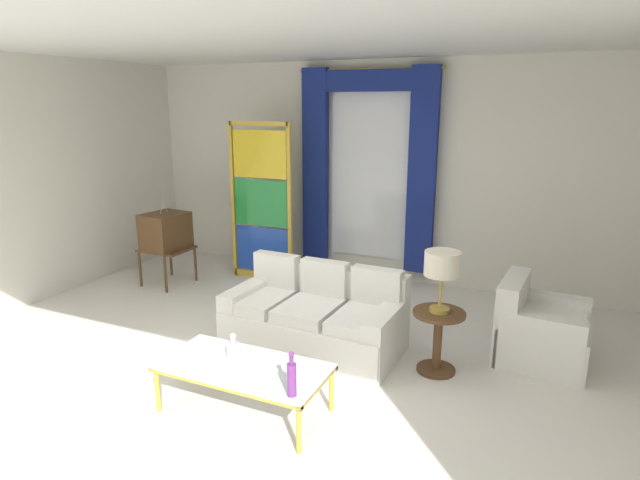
# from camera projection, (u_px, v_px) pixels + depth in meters

# --- Properties ---
(ground_plane) EXTENTS (16.00, 16.00, 0.00)m
(ground_plane) POSITION_uv_depth(u_px,v_px,m) (277.00, 368.00, 5.01)
(ground_plane) COLOR white
(wall_rear) EXTENTS (8.00, 0.12, 3.00)m
(wall_rear) POSITION_uv_depth(u_px,v_px,m) (382.00, 173.00, 7.32)
(wall_rear) COLOR white
(wall_rear) RESTS_ON ground
(wall_left) EXTENTS (0.12, 7.00, 3.00)m
(wall_left) POSITION_uv_depth(u_px,v_px,m) (42.00, 180.00, 6.63)
(wall_left) COLOR white
(wall_left) RESTS_ON ground
(ceiling_slab) EXTENTS (8.00, 7.60, 0.04)m
(ceiling_slab) POSITION_uv_depth(u_px,v_px,m) (312.00, 39.00, 4.95)
(ceiling_slab) COLOR white
(curtained_window) EXTENTS (2.00, 0.17, 2.70)m
(curtained_window) POSITION_uv_depth(u_px,v_px,m) (367.00, 156.00, 7.18)
(curtained_window) COLOR white
(curtained_window) RESTS_ON ground
(couch_white_long) EXTENTS (1.79, 0.98, 0.86)m
(couch_white_long) POSITION_uv_depth(u_px,v_px,m) (317.00, 317.00, 5.43)
(couch_white_long) COLOR white
(couch_white_long) RESTS_ON ground
(coffee_table) EXTENTS (1.36, 0.67, 0.41)m
(coffee_table) POSITION_uv_depth(u_px,v_px,m) (244.00, 369.00, 4.23)
(coffee_table) COLOR silver
(coffee_table) RESTS_ON ground
(bottle_blue_decanter) EXTENTS (0.11, 0.11, 0.20)m
(bottle_blue_decanter) POSITION_uv_depth(u_px,v_px,m) (233.00, 348.00, 4.36)
(bottle_blue_decanter) COLOR silver
(bottle_blue_decanter) RESTS_ON coffee_table
(bottle_crystal_tall) EXTENTS (0.07, 0.07, 0.34)m
(bottle_crystal_tall) POSITION_uv_depth(u_px,v_px,m) (292.00, 378.00, 3.75)
(bottle_crystal_tall) COLOR #753384
(bottle_crystal_tall) RESTS_ON coffee_table
(vintage_tv) EXTENTS (0.62, 0.64, 1.35)m
(vintage_tv) POSITION_uv_depth(u_px,v_px,m) (166.00, 233.00, 7.17)
(vintage_tv) COLOR brown
(vintage_tv) RESTS_ON ground
(armchair_white) EXTENTS (0.88, 0.87, 0.80)m
(armchair_white) POSITION_uv_depth(u_px,v_px,m) (537.00, 332.00, 5.12)
(armchair_white) COLOR white
(armchair_white) RESTS_ON ground
(stained_glass_divider) EXTENTS (0.95, 0.05, 2.20)m
(stained_glass_divider) POSITION_uv_depth(u_px,v_px,m) (261.00, 206.00, 7.29)
(stained_glass_divider) COLOR gold
(stained_glass_divider) RESTS_ON ground
(peacock_figurine) EXTENTS (0.44, 0.60, 0.50)m
(peacock_figurine) POSITION_uv_depth(u_px,v_px,m) (280.00, 278.00, 6.90)
(peacock_figurine) COLOR beige
(peacock_figurine) RESTS_ON ground
(round_side_table) EXTENTS (0.48, 0.48, 0.59)m
(round_side_table) POSITION_uv_depth(u_px,v_px,m) (438.00, 336.00, 4.88)
(round_side_table) COLOR brown
(round_side_table) RESTS_ON ground
(table_lamp_brass) EXTENTS (0.32, 0.32, 0.57)m
(table_lamp_brass) POSITION_uv_depth(u_px,v_px,m) (442.00, 266.00, 4.70)
(table_lamp_brass) COLOR #B29338
(table_lamp_brass) RESTS_ON round_side_table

